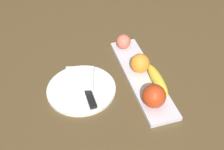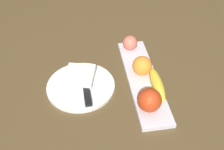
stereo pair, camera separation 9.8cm
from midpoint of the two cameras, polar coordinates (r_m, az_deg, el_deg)
The scene contains 9 objects.
ground_plane at distance 1.08m, azimuth 4.28°, elevation 1.23°, with size 2.40×2.40×0.00m, color brown.
fruit_tray at distance 1.03m, azimuth 3.62°, elevation -0.41°, with size 0.47×0.11×0.02m, color silver.
apple at distance 0.89m, azimuth 5.96°, elevation -4.71°, with size 0.08×0.08×0.08m, color #BC3817.
banana at distance 0.98m, azimuth 6.99°, elevation -1.16°, with size 0.17×0.04×0.04m, color yellow.
orange_near_apple at distance 1.02m, azimuth 3.34°, elevation 2.44°, with size 0.08×0.08×0.08m, color orange.
peach at distance 1.14m, azimuth 0.02°, elevation 7.11°, with size 0.06×0.06×0.06m, color #E86955.
dinner_plate at distance 1.00m, azimuth -9.42°, elevation -3.13°, with size 0.26×0.26×0.01m, color white.
folded_napkin at distance 1.00m, azimuth -9.85°, elevation -1.02°, with size 0.11×0.11×0.03m, color white.
knife at distance 0.95m, azimuth -7.86°, elevation -4.59°, with size 0.18×0.03×0.01m.
Camera 1 is at (-0.74, 0.35, 0.71)m, focal length 42.37 mm.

